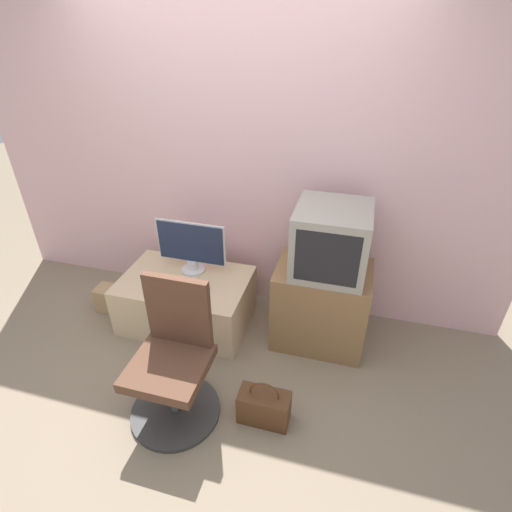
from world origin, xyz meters
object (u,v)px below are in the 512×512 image
Objects in this scene: keyboard at (180,284)px; cardboard_box_lower at (110,299)px; mouse at (206,289)px; crt_tv at (331,240)px; handbag at (264,407)px; main_monitor at (191,247)px; office_chair at (174,365)px.

keyboard is 1.44× the size of cardboard_box_lower.
crt_tv is (0.89, 0.17, 0.47)m from mouse.
cardboard_box_lower is (-1.83, -0.13, -0.80)m from crt_tv.
cardboard_box_lower is 0.67× the size of handbag.
cardboard_box_lower is (-0.94, 0.04, -0.32)m from mouse.
mouse is (0.20, -0.23, -0.22)m from main_monitor.
crt_tv reaches higher than office_chair.
crt_tv is 0.55× the size of office_chair.
mouse is 0.74m from office_chair.
handbag is at bearing -38.57° from keyboard.
mouse is at bearing 133.09° from handbag.
office_chair is 2.80× the size of handbag.
main_monitor reaches higher than keyboard.
crt_tv is 1.53× the size of handbag.
cardboard_box_lower is (-0.71, 0.03, -0.32)m from keyboard.
office_chair is at bearing -37.55° from cardboard_box_lower.
mouse is at bearing -2.44° from cardboard_box_lower.
main_monitor is 0.38m from mouse.
main_monitor is 1.04m from office_chair.
mouse is 1.02m from crt_tv.
main_monitor is 1.70× the size of handbag.
main_monitor is at bearing 14.25° from cardboard_box_lower.
mouse is 0.06× the size of office_chair.
keyboard is at bearing -171.58° from crt_tv.
keyboard is 0.63× the size of crt_tv.
main_monitor is at bearing 132.80° from handbag.
keyboard is (-0.02, -0.22, -0.22)m from main_monitor.
keyboard is at bearing 141.43° from handbag.
office_chair reaches higher than handbag.
crt_tv is 1.34m from office_chair.
crt_tv is at bearing 47.73° from office_chair.
keyboard is 1.15m from handbag.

